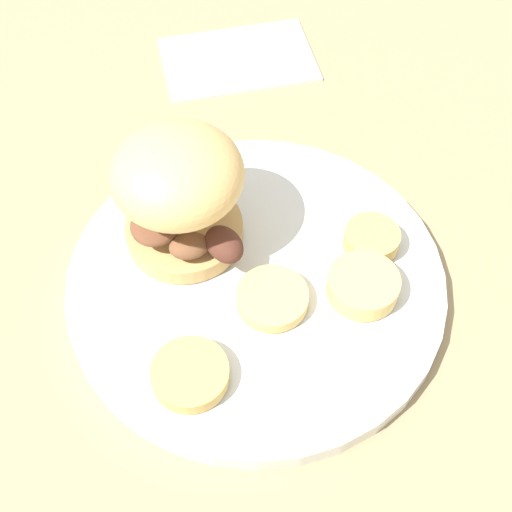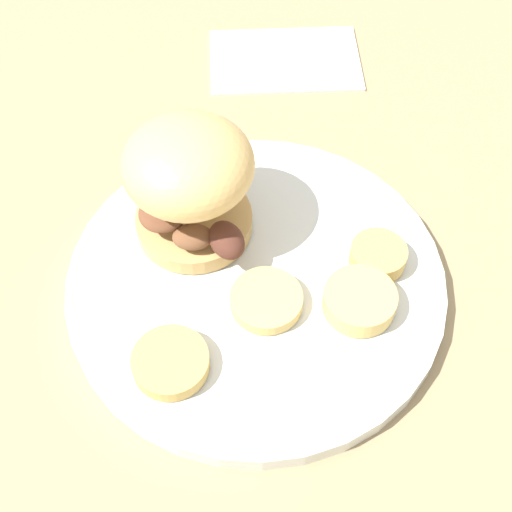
{
  "view_description": "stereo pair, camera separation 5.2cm",
  "coord_description": "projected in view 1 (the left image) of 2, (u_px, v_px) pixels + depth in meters",
  "views": [
    {
      "loc": [
        0.17,
        -0.25,
        0.46
      ],
      "look_at": [
        0.0,
        0.0,
        0.04
      ],
      "focal_mm": 50.0,
      "sensor_mm": 36.0,
      "label": 1
    },
    {
      "loc": [
        0.21,
        -0.22,
        0.46
      ],
      "look_at": [
        0.0,
        0.0,
        0.04
      ],
      "focal_mm": 50.0,
      "sensor_mm": 36.0,
      "label": 2
    }
  ],
  "objects": [
    {
      "name": "potato_round_2",
      "position": [
        190.0,
        374.0,
        0.48
      ],
      "size": [
        0.05,
        0.05,
        0.01
      ],
      "primitive_type": "cylinder",
      "color": "tan",
      "rests_on": "dinner_plate"
    },
    {
      "name": "potato_round_0",
      "position": [
        272.0,
        298.0,
        0.52
      ],
      "size": [
        0.05,
        0.05,
        0.01
      ],
      "primitive_type": "cylinder",
      "color": "#DBB766",
      "rests_on": "dinner_plate"
    },
    {
      "name": "ground_plane",
      "position": [
        256.0,
        288.0,
        0.55
      ],
      "size": [
        4.0,
        4.0,
        0.0
      ],
      "primitive_type": "plane",
      "color": "#937F5B"
    },
    {
      "name": "sandwich",
      "position": [
        178.0,
        190.0,
        0.51
      ],
      "size": [
        0.12,
        0.1,
        0.1
      ],
      "color": "tan",
      "rests_on": "dinner_plate"
    },
    {
      "name": "dinner_plate",
      "position": [
        256.0,
        281.0,
        0.55
      ],
      "size": [
        0.29,
        0.29,
        0.02
      ],
      "color": "silver",
      "rests_on": "ground_plane"
    },
    {
      "name": "potato_round_3",
      "position": [
        371.0,
        239.0,
        0.55
      ],
      "size": [
        0.04,
        0.04,
        0.02
      ],
      "primitive_type": "cylinder",
      "color": "tan",
      "rests_on": "dinner_plate"
    },
    {
      "name": "napkin",
      "position": [
        238.0,
        58.0,
        0.71
      ],
      "size": [
        0.17,
        0.17,
        0.01
      ],
      "primitive_type": "cube",
      "rotation": [
        0.0,
        0.0,
        0.81
      ],
      "color": "white",
      "rests_on": "ground_plane"
    },
    {
      "name": "potato_round_1",
      "position": [
        363.0,
        285.0,
        0.52
      ],
      "size": [
        0.05,
        0.05,
        0.02
      ],
      "primitive_type": "cylinder",
      "color": "#DBB766",
      "rests_on": "dinner_plate"
    }
  ]
}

